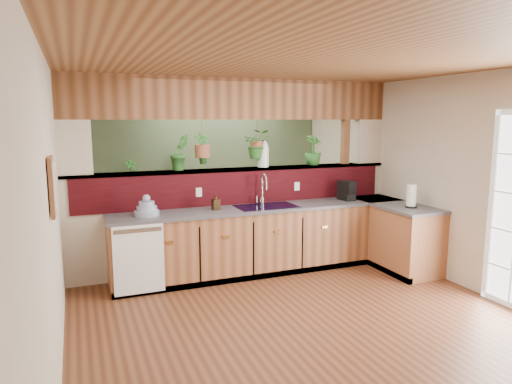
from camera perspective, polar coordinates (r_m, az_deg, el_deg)
name	(u,v)px	position (r m, az deg, el deg)	size (l,w,h in m)	color
ground	(279,299)	(5.42, 2.88, -13.20)	(4.60, 7.00, 0.01)	#562E1A
ceiling	(281,68)	(5.05, 3.12, 15.27)	(4.60, 7.00, 0.01)	brown
wall_back	(199,161)	(8.36, -7.11, 3.83)	(4.60, 0.02, 2.60)	beige
wall_left	(54,202)	(4.62, -23.89, -1.10)	(0.02, 7.00, 2.60)	beige
wall_right	(441,178)	(6.38, 22.12, 1.62)	(0.02, 7.00, 2.60)	beige
pass_through_partition	(241,182)	(6.34, -1.88, 1.24)	(4.60, 0.21, 2.60)	beige
pass_through_ledge	(239,169)	(6.31, -2.14, 2.84)	(4.60, 0.21, 0.04)	brown
header_beam	(239,99)	(6.27, -2.20, 11.55)	(4.60, 0.15, 0.55)	brown
sage_backwall	(199,161)	(8.34, -7.08, 3.82)	(4.55, 0.02, 2.55)	#4D6142
countertop	(308,237)	(6.38, 6.52, -5.57)	(4.14, 1.52, 0.90)	brown
dishwasher	(139,259)	(5.49, -14.43, -8.13)	(0.58, 0.03, 0.82)	white
navy_sink	(266,212)	(6.14, 1.27, -2.52)	(0.82, 0.50, 0.18)	black
framed_print	(52,186)	(3.79, -24.11, 0.64)	(0.04, 0.35, 0.45)	brown
faucet	(263,188)	(6.23, 0.89, 0.55)	(0.19, 0.19, 0.43)	#B7B7B2
dish_stack	(147,209)	(5.66, -13.49, -2.10)	(0.30, 0.30, 0.26)	#8B96B3
soap_dispenser	(216,202)	(5.90, -5.06, -1.24)	(0.09, 0.09, 0.20)	#332412
coffee_maker	(347,191)	(6.69, 11.30, 0.09)	(0.15, 0.25, 0.28)	black
paper_towel	(411,196)	(6.36, 18.84, -0.52)	(0.15, 0.15, 0.33)	black
glass_jar	(263,154)	(6.42, 0.87, 4.79)	(0.17, 0.17, 0.37)	silver
ledge_plant_left	(180,152)	(6.06, -9.52, 4.92)	(0.26, 0.21, 0.48)	#245D20
ledge_plant_right	(313,150)	(6.76, 7.13, 5.21)	(0.24, 0.24, 0.43)	#245D20
hanging_plant_a	(202,138)	(6.12, -6.75, 6.73)	(0.25, 0.20, 0.55)	brown
hanging_plant_b	(257,132)	(6.37, 0.15, 7.56)	(0.45, 0.43, 0.52)	brown
shelving_console	(155,210)	(8.05, -12.53, -2.27)	(1.43, 0.38, 0.95)	black
shelf_plant_a	(131,172)	(7.90, -15.38, 2.44)	(0.22, 0.15, 0.42)	#245D20
shelf_plant_b	(177,168)	(8.02, -9.83, 3.02)	(0.28, 0.28, 0.50)	#245D20
floor_plant	(252,223)	(7.48, -0.56, -3.86)	(0.68, 0.59, 0.76)	#245D20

